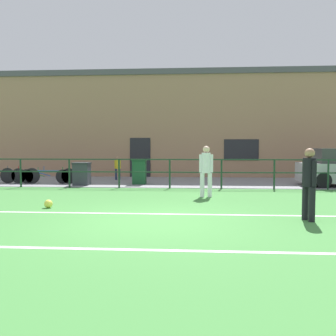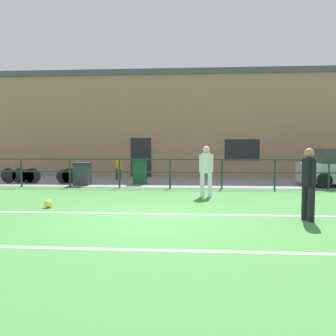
% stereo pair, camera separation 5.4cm
% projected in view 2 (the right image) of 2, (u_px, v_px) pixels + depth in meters
% --- Properties ---
extents(ground, '(60.00, 44.00, 0.04)m').
position_uv_depth(ground, '(151.00, 221.00, 7.64)').
color(ground, '#42843D').
extents(field_line_touchline, '(36.00, 0.11, 0.00)m').
position_uv_depth(field_line_touchline, '(155.00, 214.00, 8.38)').
color(field_line_touchline, white).
rests_on(field_line_touchline, ground).
extents(field_line_hash, '(36.00, 0.11, 0.00)m').
position_uv_depth(field_line_hash, '(134.00, 250.00, 5.45)').
color(field_line_hash, white).
rests_on(field_line_hash, ground).
extents(pavement_strip, '(48.00, 5.00, 0.02)m').
position_uv_depth(pavement_strip, '(174.00, 182.00, 16.10)').
color(pavement_strip, gray).
rests_on(pavement_strip, ground).
extents(perimeter_fence, '(36.07, 0.07, 1.15)m').
position_uv_depth(perimeter_fence, '(170.00, 169.00, 13.56)').
color(perimeter_fence, '#193823').
rests_on(perimeter_fence, ground).
extents(clubhouse_facade, '(28.00, 2.56, 5.73)m').
position_uv_depth(clubhouse_facade, '(178.00, 125.00, 19.61)').
color(clubhouse_facade, '#A37A5B').
rests_on(clubhouse_facade, ground).
extents(player_goalkeeper, '(0.28, 0.42, 1.58)m').
position_uv_depth(player_goalkeeper, '(309.00, 180.00, 7.55)').
color(player_goalkeeper, black).
rests_on(player_goalkeeper, ground).
extents(player_striker, '(0.45, 0.29, 1.64)m').
position_uv_depth(player_striker, '(206.00, 168.00, 11.19)').
color(player_striker, white).
rests_on(player_striker, ground).
extents(soccer_ball_match, '(0.22, 0.22, 0.22)m').
position_uv_depth(soccer_ball_match, '(48.00, 204.00, 9.22)').
color(soccer_ball_match, '#E5E04C').
rests_on(soccer_ball_match, ground).
extents(spectator_child, '(0.31, 0.20, 1.13)m').
position_uv_depth(spectator_child, '(118.00, 167.00, 16.97)').
color(spectator_child, '#232D4C').
rests_on(spectator_child, pavement_strip).
extents(bicycle_parked_1, '(2.25, 0.04, 0.73)m').
position_uv_depth(bicycle_parked_1, '(45.00, 176.00, 15.19)').
color(bicycle_parked_1, black).
rests_on(bicycle_parked_1, pavement_strip).
extents(bicycle_parked_2, '(2.34, 0.04, 0.76)m').
position_uv_depth(bicycle_parked_2, '(1.00, 175.00, 15.34)').
color(bicycle_parked_2, black).
rests_on(bicycle_parked_2, pavement_strip).
extents(bicycle_parked_3, '(2.32, 0.04, 0.77)m').
position_uv_depth(bicycle_parked_3, '(51.00, 176.00, 15.17)').
color(bicycle_parked_3, black).
rests_on(bicycle_parked_3, pavement_strip).
extents(trash_bin_0, '(0.59, 0.50, 1.06)m').
position_uv_depth(trash_bin_0, '(140.00, 172.00, 14.99)').
color(trash_bin_0, '#194C28').
rests_on(trash_bin_0, pavement_strip).
extents(trash_bin_1, '(0.68, 0.58, 0.95)m').
position_uv_depth(trash_bin_1, '(82.00, 174.00, 14.61)').
color(trash_bin_1, '#33383D').
rests_on(trash_bin_1, pavement_strip).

